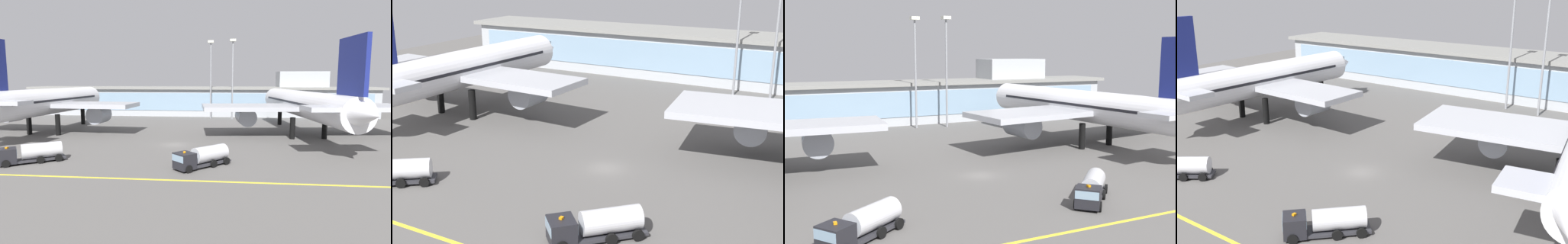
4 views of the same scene
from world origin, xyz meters
The scene contains 6 objects.
ground_plane centered at (0.00, 0.00, 0.00)m, with size 180.00×180.00×0.00m, color #5B5956.
terminal_building centered at (2.20, 53.49, 5.49)m, with size 119.95×14.00×15.15m.
airliner_near_left centered at (-31.10, 11.02, 7.28)m, with size 40.75×49.10×19.89m.
baggage_tug_near centered at (6.60, -15.52, 1.51)m, with size 8.12×8.10×2.90m.
apron_light_mast_west centered at (4.55, 43.21, 15.97)m, with size 1.80×1.80×24.55m.
apron_light_mast_centre centered at (11.39, 42.03, 16.09)m, with size 1.80×1.80×24.78m.
Camera 2 is at (26.23, -52.18, 24.22)m, focal length 47.76 mm.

